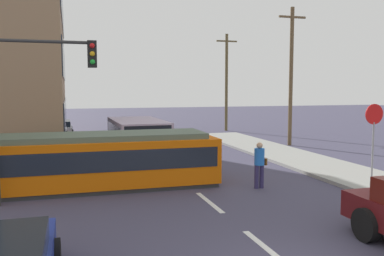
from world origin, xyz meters
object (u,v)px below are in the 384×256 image
object	(u,v)px
utility_pole_mid	(291,74)
city_bus	(138,135)
stop_sign	(374,126)
parked_sedan_mid	(51,156)
parked_sedan_furthest	(59,128)
pedestrian_crossing	(259,162)
traffic_light_mast	(36,86)
streetcar_tram	(100,160)
parked_sedan_far	(53,138)
utility_pole_far	(226,81)

from	to	relation	value
utility_pole_mid	city_bus	bearing A→B (deg)	-171.53
stop_sign	utility_pole_mid	distance (m)	10.93
parked_sedan_mid	stop_sign	distance (m)	13.36
parked_sedan_furthest	stop_sign	bearing A→B (deg)	-59.36
pedestrian_crossing	utility_pole_mid	world-z (taller)	utility_pole_mid
pedestrian_crossing	traffic_light_mast	xyz separation A→B (m)	(-7.45, 0.17, 2.72)
streetcar_tram	parked_sedan_far	distance (m)	10.90
pedestrian_crossing	stop_sign	xyz separation A→B (m)	(4.33, -0.64, 1.25)
stop_sign	utility_pole_far	bearing A→B (deg)	84.40
pedestrian_crossing	parked_sedan_far	bearing A→B (deg)	120.85
parked_sedan_far	streetcar_tram	bearing A→B (deg)	-79.58
parked_sedan_mid	traffic_light_mast	xyz separation A→B (m)	(-0.14, -5.57, 3.04)
parked_sedan_far	parked_sedan_furthest	xyz separation A→B (m)	(0.17, 6.49, 0.00)
parked_sedan_far	utility_pole_mid	size ratio (longest dim) A/B	0.52
parked_sedan_furthest	city_bus	bearing A→B (deg)	-68.40
parked_sedan_far	parked_sedan_mid	bearing A→B (deg)	-88.75
parked_sedan_mid	parked_sedan_furthest	size ratio (longest dim) A/B	1.02
city_bus	pedestrian_crossing	bearing A→B (deg)	-69.75
traffic_light_mast	city_bus	bearing A→B (deg)	61.61
city_bus	stop_sign	xyz separation A→B (m)	(7.39, -8.93, 1.09)
pedestrian_crossing	utility_pole_mid	distance (m)	12.42
city_bus	stop_sign	bearing A→B (deg)	-50.40
streetcar_tram	traffic_light_mast	bearing A→B (deg)	-140.69
pedestrian_crossing	parked_sedan_mid	distance (m)	9.30
parked_sedan_far	traffic_light_mast	size ratio (longest dim) A/B	0.86
parked_sedan_furthest	parked_sedan_far	bearing A→B (deg)	-91.49
traffic_light_mast	streetcar_tram	bearing A→B (deg)	39.31
city_bus	utility_pole_far	distance (m)	14.90
streetcar_tram	stop_sign	bearing A→B (deg)	-13.80
streetcar_tram	parked_sedan_far	xyz separation A→B (m)	(-1.97, 10.71, -0.39)
parked_sedan_far	parked_sedan_furthest	distance (m)	6.49
city_bus	parked_sedan_far	world-z (taller)	city_bus
pedestrian_crossing	city_bus	bearing A→B (deg)	110.25
parked_sedan_far	traffic_light_mast	distance (m)	12.69
parked_sedan_furthest	utility_pole_far	distance (m)	14.07
pedestrian_crossing	utility_pole_far	xyz separation A→B (m)	(6.30, 19.46, 3.30)
utility_pole_far	utility_pole_mid	bearing A→B (deg)	-86.91
streetcar_tram	parked_sedan_furthest	world-z (taller)	streetcar_tram
parked_sedan_furthest	traffic_light_mast	world-z (taller)	traffic_light_mast
streetcar_tram	utility_pole_far	bearing A→B (deg)	56.32
pedestrian_crossing	streetcar_tram	bearing A→B (deg)	162.08
parked_sedan_mid	traffic_light_mast	world-z (taller)	traffic_light_mast
pedestrian_crossing	parked_sedan_mid	bearing A→B (deg)	141.88
city_bus	parked_sedan_furthest	distance (m)	11.50
parked_sedan_mid	utility_pole_far	bearing A→B (deg)	45.24
streetcar_tram	utility_pole_mid	bearing A→B (deg)	32.99
streetcar_tram	parked_sedan_mid	bearing A→B (deg)	114.71
pedestrian_crossing	traffic_light_mast	size ratio (longest dim) A/B	0.32
parked_sedan_far	parked_sedan_furthest	bearing A→B (deg)	88.51
city_bus	parked_sedan_far	bearing A→B (deg)	136.37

